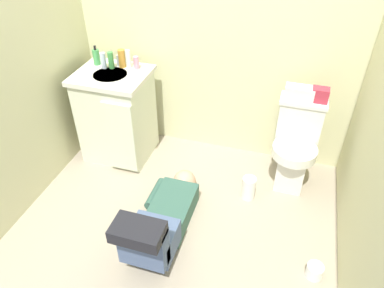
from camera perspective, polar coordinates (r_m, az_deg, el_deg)
ground_plane at (r=2.87m, az=-2.67°, el=-12.90°), size 2.86×3.16×0.04m
wall_back at (r=3.08m, az=3.87°, el=18.55°), size 2.52×0.08×2.40m
toilet at (r=3.10m, az=15.71°, el=-0.21°), size 0.36×0.46×0.75m
vanity_cabinet at (r=3.33m, az=-11.54°, el=4.46°), size 0.60×0.53×0.82m
faucet at (r=3.23m, az=-11.42°, el=12.57°), size 0.02×0.02×0.10m
person_plumber at (r=2.67m, az=-4.75°, el=-11.69°), size 0.39×1.06×0.52m
tissue_box at (r=2.94m, az=16.36°, el=7.68°), size 0.22×0.11×0.10m
toiletry_bag at (r=2.95m, az=19.27°, el=7.22°), size 0.12×0.09×0.11m
soap_dispenser at (r=3.30m, az=-14.63°, el=12.96°), size 0.06×0.06×0.17m
bottle_clear at (r=3.22m, az=-13.61°, el=12.49°), size 0.05×0.05×0.14m
bottle_green at (r=3.20m, az=-12.47°, el=12.59°), size 0.05×0.05×0.14m
bottle_amber at (r=3.20m, az=-10.84°, el=12.92°), size 0.06×0.06×0.15m
bottle_white at (r=3.18m, az=-9.87°, el=12.89°), size 0.04×0.04×0.15m
bottle_pink at (r=3.16m, az=-8.65°, el=12.37°), size 0.05×0.05×0.11m
paper_towel_roll at (r=3.03m, az=8.78°, el=-6.76°), size 0.11×0.11×0.20m
toilet_paper_roll at (r=2.68m, az=18.47°, el=-18.18°), size 0.11×0.11×0.10m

